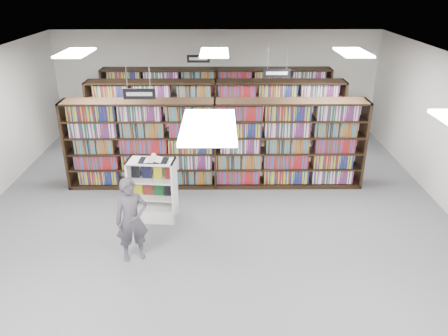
{
  "coord_description": "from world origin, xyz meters",
  "views": [
    {
      "loc": [
        0.14,
        -7.61,
        4.7
      ],
      "look_at": [
        0.2,
        0.5,
        1.1
      ],
      "focal_mm": 35.0,
      "sensor_mm": 36.0,
      "label": 1
    }
  ],
  "objects_px": {
    "endcap_display": "(154,198)",
    "shopper": "(132,220)",
    "bookshelf_row_near": "(215,144)",
    "open_book": "(153,159)"
  },
  "relations": [
    {
      "from": "endcap_display",
      "to": "shopper",
      "type": "distance_m",
      "value": 1.47
    },
    {
      "from": "shopper",
      "to": "endcap_display",
      "type": "bearing_deg",
      "value": 64.53
    },
    {
      "from": "bookshelf_row_near",
      "to": "open_book",
      "type": "distance_m",
      "value": 2.06
    },
    {
      "from": "bookshelf_row_near",
      "to": "shopper",
      "type": "height_order",
      "value": "bookshelf_row_near"
    },
    {
      "from": "endcap_display",
      "to": "shopper",
      "type": "height_order",
      "value": "shopper"
    },
    {
      "from": "bookshelf_row_near",
      "to": "open_book",
      "type": "bearing_deg",
      "value": -126.32
    },
    {
      "from": "endcap_display",
      "to": "open_book",
      "type": "xyz_separation_m",
      "value": [
        0.05,
        -0.06,
        0.9
      ]
    },
    {
      "from": "endcap_display",
      "to": "shopper",
      "type": "bearing_deg",
      "value": -90.84
    },
    {
      "from": "shopper",
      "to": "bookshelf_row_near",
      "type": "bearing_deg",
      "value": 45.95
    },
    {
      "from": "bookshelf_row_near",
      "to": "endcap_display",
      "type": "distance_m",
      "value": 2.11
    }
  ]
}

